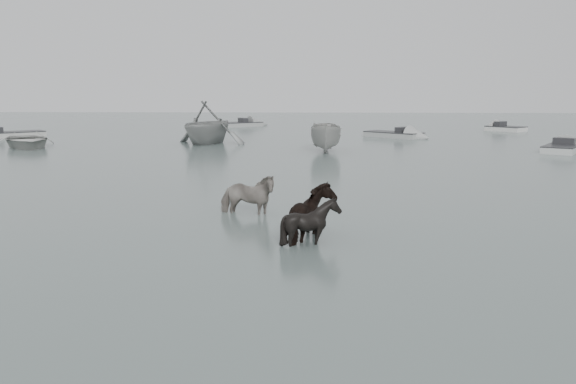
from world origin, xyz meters
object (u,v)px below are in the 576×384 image
(pony_dark, at_px, (314,204))
(pony_black, at_px, (311,217))
(pony_pinto, at_px, (247,189))
(rowboat_lead, at_px, (26,138))

(pony_dark, relative_size, pony_black, 1.26)
(pony_dark, bearing_deg, pony_pinto, 27.02)
(pony_pinto, xyz_separation_m, pony_black, (1.82, -3.37, -0.09))
(rowboat_lead, bearing_deg, pony_dark, -82.94)
(pony_dark, relative_size, rowboat_lead, 0.33)
(pony_dark, xyz_separation_m, rowboat_lead, (-16.88, 21.88, -0.30))
(pony_pinto, distance_m, pony_dark, 3.29)
(pony_pinto, relative_size, rowboat_lead, 0.35)
(pony_dark, bearing_deg, pony_black, 165.41)
(pony_black, bearing_deg, pony_pinto, 50.67)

